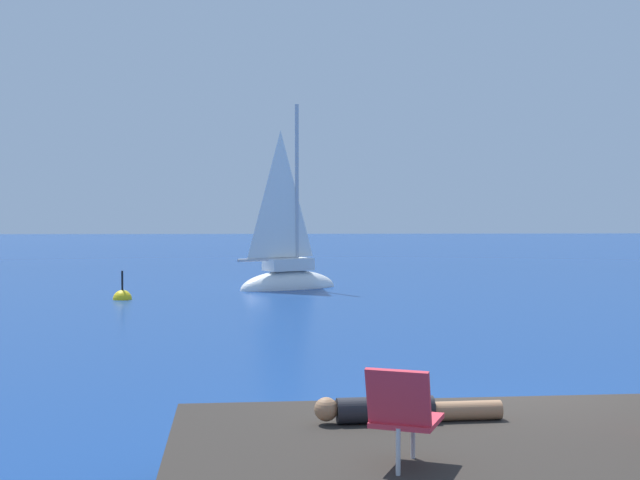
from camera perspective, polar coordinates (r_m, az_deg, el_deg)
ground_plane at (r=10.55m, az=9.94°, el=-12.76°), size 160.00×160.00×0.00m
boulder_seaward at (r=9.36m, az=-5.92°, el=-14.68°), size 0.96×0.95×0.61m
boulder_inland at (r=9.23m, az=8.52°, el=-14.93°), size 1.84×1.74×0.93m
sailboat_near at (r=29.11m, az=-2.13°, el=-2.48°), size 3.69×2.83×6.77m
person_sunbather at (r=8.21m, az=5.21°, el=-11.03°), size 1.76×0.34×0.25m
beach_chair at (r=6.71m, az=5.47°, el=-11.16°), size 0.67×0.73×0.80m
marker_buoy at (r=26.32m, az=-12.82°, el=-3.81°), size 0.56×0.56×1.13m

